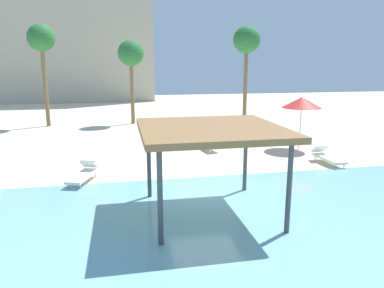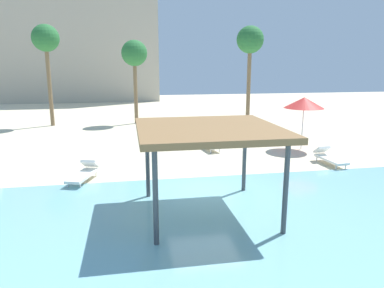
{
  "view_description": "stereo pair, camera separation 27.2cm",
  "coord_description": "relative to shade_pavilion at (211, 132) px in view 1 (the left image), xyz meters",
  "views": [
    {
      "loc": [
        -2.87,
        -11.94,
        4.5
      ],
      "look_at": [
        -0.1,
        2.0,
        1.3
      ],
      "focal_mm": 33.62,
      "sensor_mm": 36.0,
      "label": 1
    },
    {
      "loc": [
        -2.61,
        -11.99,
        4.5
      ],
      "look_at": [
        -0.1,
        2.0,
        1.3
      ],
      "focal_mm": 33.62,
      "sensor_mm": 36.0,
      "label": 2
    }
  ],
  "objects": [
    {
      "name": "palm_tree_1",
      "position": [
        -7.78,
        17.59,
        3.49
      ],
      "size": [
        1.9,
        1.9,
        7.18
      ],
      "color": "brown",
      "rests_on": "ground"
    },
    {
      "name": "ground_plane",
      "position": [
        0.32,
        1.96,
        -2.54
      ],
      "size": [
        80.0,
        80.0,
        0.0
      ],
      "primitive_type": "plane",
      "color": "beige"
    },
    {
      "name": "shade_pavilion",
      "position": [
        0.0,
        0.0,
        0.0
      ],
      "size": [
        4.1,
        4.1,
        2.71
      ],
      "color": "#42474C",
      "rests_on": "ground"
    },
    {
      "name": "lounge_chair_0",
      "position": [
        6.65,
        4.44,
        -2.21
      ],
      "size": [
        0.73,
        1.93,
        0.74
      ],
      "rotation": [
        0.0,
        0.0,
        -1.5
      ],
      "color": "white",
      "rests_on": "ground"
    },
    {
      "name": "beach_umbrella_red_0",
      "position": [
        6.79,
        7.4,
        -0.05
      ],
      "size": [
        2.07,
        2.07,
        2.77
      ],
      "color": "silver",
      "rests_on": "ground"
    },
    {
      "name": "palm_tree_0",
      "position": [
        -1.66,
        17.52,
        2.55
      ],
      "size": [
        1.9,
        1.9,
        6.18
      ],
      "color": "brown",
      "rests_on": "ground"
    },
    {
      "name": "lagoon_water",
      "position": [
        0.32,
        -3.29,
        -2.52
      ],
      "size": [
        44.0,
        13.5,
        0.04
      ],
      "primitive_type": "cube",
      "color": "#7AB7C1",
      "rests_on": "ground"
    },
    {
      "name": "lounge_chair_1",
      "position": [
        4.84,
        10.04,
        -2.21
      ],
      "size": [
        0.9,
        1.97,
        0.74
      ],
      "rotation": [
        0.0,
        0.0,
        -1.73
      ],
      "color": "white",
      "rests_on": "ground"
    },
    {
      "name": "lounge_chair_3",
      "position": [
        -4.05,
        3.92,
        -2.21
      ],
      "size": [
        1.17,
        1.99,
        0.74
      ],
      "rotation": [
        0.0,
        0.0,
        -1.89
      ],
      "color": "white",
      "rests_on": "ground"
    },
    {
      "name": "hotel_block_0",
      "position": [
        -7.53,
        38.03,
        6.51
      ],
      "size": [
        18.15,
        9.33,
        18.09
      ],
      "primitive_type": "cube",
      "color": "#B2A893",
      "rests_on": "ground"
    },
    {
      "name": "palm_tree_3",
      "position": [
        6.32,
        14.9,
        3.38
      ],
      "size": [
        1.9,
        1.9,
        7.06
      ],
      "color": "brown",
      "rests_on": "ground"
    },
    {
      "name": "lounge_chair_2",
      "position": [
        1.92,
        8.26,
        -2.21
      ],
      "size": [
        0.88,
        1.96,
        0.74
      ],
      "rotation": [
        0.0,
        0.0,
        -1.42
      ],
      "color": "white",
      "rests_on": "ground"
    }
  ]
}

